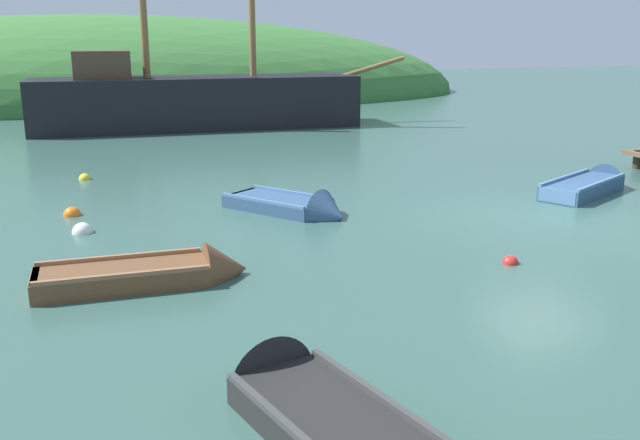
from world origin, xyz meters
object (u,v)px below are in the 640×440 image
object	(u,v)px
rowboat_outer_right	(297,210)
buoy_red	(510,263)
rowboat_near_dock	(158,277)
rowboat_far	(315,416)
buoy_yellow	(85,179)
sailing_ship	(195,108)
rowboat_portside	(591,187)
buoy_orange	(72,215)
buoy_white	(83,233)

from	to	relation	value
rowboat_outer_right	buoy_red	xyz separation A→B (m)	(2.33, -4.70, -0.08)
rowboat_outer_right	rowboat_near_dock	bearing A→B (deg)	-79.18
rowboat_far	rowboat_near_dock	bearing A→B (deg)	-1.97
rowboat_far	buoy_yellow	xyz separation A→B (m)	(-1.54, 14.09, -0.10)
rowboat_far	buoy_yellow	world-z (taller)	rowboat_far
rowboat_near_dock	buoy_red	world-z (taller)	rowboat_near_dock
sailing_ship	rowboat_portside	world-z (taller)	sailing_ship
buoy_orange	buoy_white	distance (m)	1.56
sailing_ship	rowboat_outer_right	size ratio (longest dim) A/B	5.21
rowboat_outer_right	buoy_red	bearing A→B (deg)	-7.08
rowboat_outer_right	buoy_yellow	distance (m)	7.10
rowboat_portside	buoy_orange	size ratio (longest dim) A/B	9.29
buoy_white	buoy_red	bearing A→B (deg)	-34.47
sailing_ship	buoy_red	size ratio (longest dim) A/B	56.25
sailing_ship	rowboat_outer_right	distance (m)	15.64
rowboat_portside	rowboat_near_dock	bearing A→B (deg)	168.84
rowboat_portside	sailing_ship	bearing A→B (deg)	87.51
rowboat_portside	rowboat_outer_right	size ratio (longest dim) A/B	1.15
rowboat_portside	buoy_red	bearing A→B (deg)	-168.23
buoy_orange	rowboat_portside	bearing A→B (deg)	-9.73
buoy_yellow	sailing_ship	bearing A→B (deg)	63.11
buoy_yellow	buoy_red	world-z (taller)	buoy_yellow
buoy_white	buoy_red	world-z (taller)	buoy_white
buoy_red	sailing_ship	bearing A→B (deg)	94.35
sailing_ship	buoy_yellow	size ratio (longest dim) A/B	48.49
rowboat_portside	buoy_orange	xyz separation A→B (m)	(-12.45, 2.13, -0.12)
rowboat_portside	rowboat_far	bearing A→B (deg)	-168.80
rowboat_near_dock	rowboat_portside	bearing A→B (deg)	17.73
buoy_white	sailing_ship	bearing A→B (deg)	71.00
rowboat_portside	buoy_red	size ratio (longest dim) A/B	12.43
buoy_red	rowboat_outer_right	bearing A→B (deg)	116.35
rowboat_outer_right	rowboat_portside	bearing A→B (deg)	52.55
rowboat_portside	buoy_white	distance (m)	12.32
rowboat_outer_right	buoy_white	xyz separation A→B (m)	(-4.57, 0.04, -0.08)
sailing_ship	buoy_orange	world-z (taller)	sailing_ship
buoy_orange	buoy_red	bearing A→B (deg)	-41.75
buoy_orange	buoy_red	distance (m)	9.44
sailing_ship	rowboat_outer_right	bearing A→B (deg)	-88.84
buoy_white	buoy_orange	bearing A→B (deg)	95.30
buoy_orange	buoy_red	size ratio (longest dim) A/B	1.34
rowboat_portside	buoy_yellow	world-z (taller)	rowboat_portside
rowboat_far	rowboat_outer_right	size ratio (longest dim) A/B	1.27
rowboat_far	rowboat_outer_right	distance (m)	8.82
rowboat_far	buoy_white	xyz separation A→B (m)	(-1.87, 8.44, -0.10)
rowboat_portside	buoy_orange	bearing A→B (deg)	144.50
buoy_red	rowboat_far	bearing A→B (deg)	-143.65
sailing_ship	rowboat_near_dock	size ratio (longest dim) A/B	4.78
rowboat_outer_right	buoy_orange	xyz separation A→B (m)	(-4.72, 1.59, -0.08)
sailing_ship	buoy_orange	size ratio (longest dim) A/B	42.03
rowboat_portside	rowboat_outer_right	distance (m)	7.75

